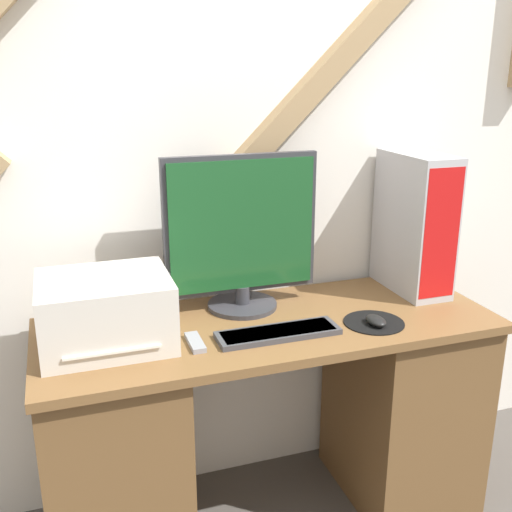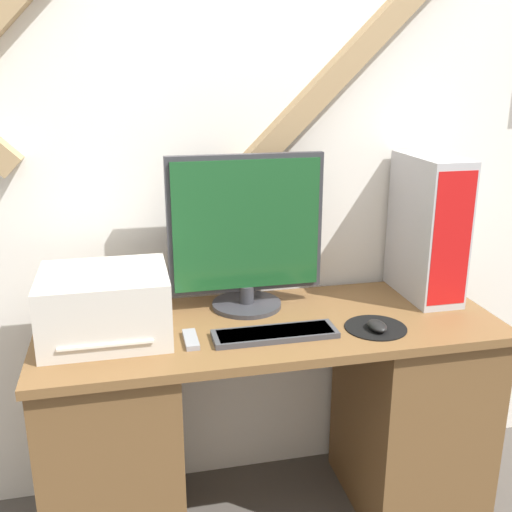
{
  "view_description": "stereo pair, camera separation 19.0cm",
  "coord_description": "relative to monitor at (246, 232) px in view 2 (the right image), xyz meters",
  "views": [
    {
      "loc": [
        -0.63,
        -1.43,
        1.6
      ],
      "look_at": [
        -0.05,
        0.28,
        1.02
      ],
      "focal_mm": 42.0,
      "sensor_mm": 36.0,
      "label": 1
    },
    {
      "loc": [
        -0.45,
        -1.48,
        1.6
      ],
      "look_at": [
        -0.05,
        0.28,
        1.02
      ],
      "focal_mm": 42.0,
      "sensor_mm": 36.0,
      "label": 2
    }
  ],
  "objects": [
    {
      "name": "remote_control",
      "position": [
        -0.23,
        -0.24,
        -0.26
      ],
      "size": [
        0.04,
        0.13,
        0.02
      ],
      "color": "gray",
      "rests_on": "desk"
    },
    {
      "name": "mouse",
      "position": [
        0.37,
        -0.3,
        -0.25
      ],
      "size": [
        0.06,
        0.09,
        0.03
      ],
      "color": "black",
      "rests_on": "mousepad"
    },
    {
      "name": "wall_back",
      "position": [
        0.05,
        0.18,
        0.3
      ],
      "size": [
        6.4,
        0.13,
        2.7
      ],
      "color": "white",
      "rests_on": "ground_plane"
    },
    {
      "name": "printer",
      "position": [
        -0.48,
        -0.15,
        -0.17
      ],
      "size": [
        0.39,
        0.33,
        0.21
      ],
      "color": "beige",
      "rests_on": "desk"
    },
    {
      "name": "monitor",
      "position": [
        0.0,
        0.0,
        0.0
      ],
      "size": [
        0.53,
        0.24,
        0.54
      ],
      "color": "#333338",
      "rests_on": "desk"
    },
    {
      "name": "mousepad",
      "position": [
        0.37,
        -0.27,
        -0.27
      ],
      "size": [
        0.2,
        0.2,
        0.0
      ],
      "color": "black",
      "rests_on": "desk"
    },
    {
      "name": "desk",
      "position": [
        0.05,
        -0.15,
        -0.65
      ],
      "size": [
        1.52,
        0.57,
        0.79
      ],
      "color": "brown",
      "rests_on": "ground_plane"
    },
    {
      "name": "computer_tower",
      "position": [
        0.66,
        -0.03,
        -0.01
      ],
      "size": [
        0.16,
        0.34,
        0.51
      ],
      "color": "#B2B2B7",
      "rests_on": "desk"
    },
    {
      "name": "keyboard",
      "position": [
        0.04,
        -0.26,
        -0.26
      ],
      "size": [
        0.39,
        0.12,
        0.02
      ],
      "color": "#3D3D42",
      "rests_on": "desk"
    }
  ]
}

